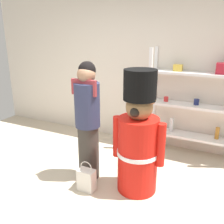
# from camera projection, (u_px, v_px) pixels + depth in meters

# --- Properties ---
(ground_plane) EXTENTS (6.40, 6.40, 0.00)m
(ground_plane) POSITION_uv_depth(u_px,v_px,m) (75.00, 207.00, 2.92)
(ground_plane) COLOR beige
(back_wall) EXTENTS (6.40, 0.12, 2.60)m
(back_wall) POSITION_uv_depth(u_px,v_px,m) (142.00, 70.00, 4.40)
(back_wall) COLOR silver
(back_wall) RESTS_ON ground_plane
(merchandise_shelf) EXTENTS (1.50, 0.35, 1.72)m
(merchandise_shelf) POSITION_uv_depth(u_px,v_px,m) (197.00, 103.00, 3.92)
(merchandise_shelf) COLOR white
(merchandise_shelf) RESTS_ON ground_plane
(teddy_bear_guard) EXTENTS (0.67, 0.52, 1.55)m
(teddy_bear_guard) POSITION_uv_depth(u_px,v_px,m) (138.00, 140.00, 3.05)
(teddy_bear_guard) COLOR red
(teddy_bear_guard) RESTS_ON ground_plane
(person_shopper) EXTENTS (0.35, 0.33, 1.61)m
(person_shopper) POSITION_uv_depth(u_px,v_px,m) (88.00, 119.00, 3.28)
(person_shopper) COLOR #38332D
(person_shopper) RESTS_ON ground_plane
(shopping_bag) EXTENTS (0.22, 0.14, 0.41)m
(shopping_bag) POSITION_uv_depth(u_px,v_px,m) (87.00, 180.00, 3.19)
(shopping_bag) COLOR silver
(shopping_bag) RESTS_ON ground_plane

